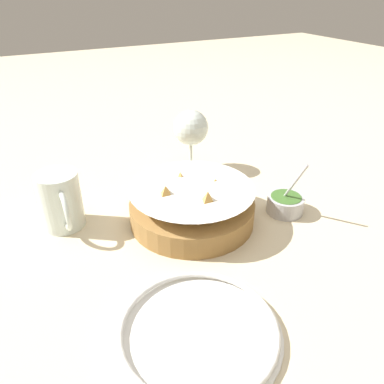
{
  "coord_description": "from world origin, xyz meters",
  "views": [
    {
      "loc": [
        0.51,
        -0.3,
        0.41
      ],
      "look_at": [
        -0.02,
        -0.03,
        0.06
      ],
      "focal_mm": 35.0,
      "sensor_mm": 36.0,
      "label": 1
    }
  ],
  "objects_px": {
    "food_basket": "(192,206)",
    "side_plate": "(198,330)",
    "wine_glass": "(191,130)",
    "sauce_cup": "(285,203)",
    "beer_mug": "(61,203)"
  },
  "relations": [
    {
      "from": "food_basket",
      "to": "side_plate",
      "type": "xyz_separation_m",
      "value": [
        0.24,
        -0.11,
        -0.03
      ]
    },
    {
      "from": "beer_mug",
      "to": "side_plate",
      "type": "bearing_deg",
      "value": 17.56
    },
    {
      "from": "food_basket",
      "to": "side_plate",
      "type": "height_order",
      "value": "food_basket"
    },
    {
      "from": "sauce_cup",
      "to": "side_plate",
      "type": "relative_size",
      "value": 0.55
    },
    {
      "from": "beer_mug",
      "to": "side_plate",
      "type": "xyz_separation_m",
      "value": [
        0.33,
        0.11,
        -0.04
      ]
    },
    {
      "from": "food_basket",
      "to": "side_plate",
      "type": "bearing_deg",
      "value": -25.53
    },
    {
      "from": "food_basket",
      "to": "side_plate",
      "type": "distance_m",
      "value": 0.26
    },
    {
      "from": "food_basket",
      "to": "sauce_cup",
      "type": "distance_m",
      "value": 0.19
    },
    {
      "from": "food_basket",
      "to": "sauce_cup",
      "type": "xyz_separation_m",
      "value": [
        0.06,
        0.18,
        -0.01
      ]
    },
    {
      "from": "food_basket",
      "to": "sauce_cup",
      "type": "height_order",
      "value": "sauce_cup"
    },
    {
      "from": "beer_mug",
      "to": "side_plate",
      "type": "distance_m",
      "value": 0.35
    },
    {
      "from": "side_plate",
      "to": "sauce_cup",
      "type": "bearing_deg",
      "value": 121.86
    },
    {
      "from": "food_basket",
      "to": "wine_glass",
      "type": "height_order",
      "value": "wine_glass"
    },
    {
      "from": "beer_mug",
      "to": "sauce_cup",
      "type": "bearing_deg",
      "value": 69.02
    },
    {
      "from": "wine_glass",
      "to": "side_plate",
      "type": "xyz_separation_m",
      "value": [
        0.44,
        -0.21,
        -0.09
      ]
    }
  ]
}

